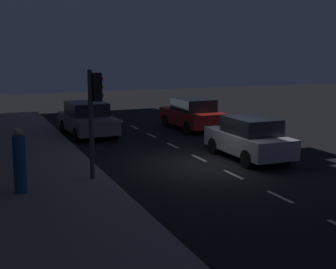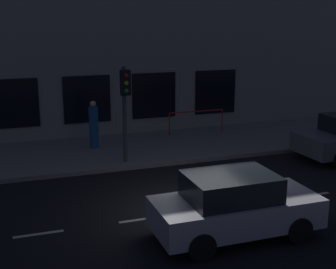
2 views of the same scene
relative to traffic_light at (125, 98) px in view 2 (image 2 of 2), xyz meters
name	(u,v)px [view 2 (image 2 of 2)]	position (x,y,z in m)	size (l,w,h in m)	color
ground_plane	(198,211)	(-4.41, -0.86, -2.44)	(60.00, 60.00, 0.00)	black
sidewalk	(136,149)	(1.84, -0.86, -2.36)	(4.50, 32.00, 0.15)	gray
building_facade	(118,55)	(4.39, -0.86, 1.03)	(0.65, 32.00, 6.96)	gray
lane_centre_line	(232,206)	(-4.41, -1.86, -2.43)	(0.12, 27.20, 0.01)	beige
traffic_light	(125,98)	(0.00, 0.00, 0.00)	(0.49, 0.32, 3.32)	#424244
parked_car_2	(234,206)	(-6.08, -1.06, -1.65)	(1.82, 3.97, 1.58)	#B7B7BC
pedestrian_0	(94,126)	(2.30, 0.67, -1.44)	(0.42, 0.42, 1.82)	#1E5189
red_railing	(196,116)	(3.14, -3.91, -1.55)	(0.05, 2.51, 0.97)	red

